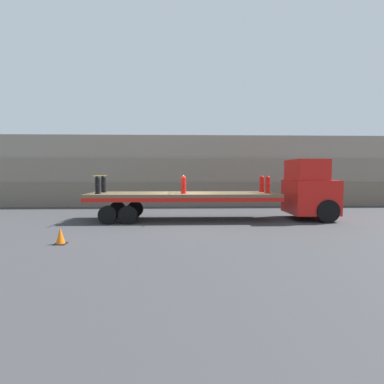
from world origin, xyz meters
TOP-DOWN VIEW (x-y plane):
  - ground_plane at (0.00, 0.00)m, footprint 120.00×120.00m
  - rock_cliff at (0.00, 7.52)m, footprint 60.00×3.30m
  - truck_cab at (6.62, 0.00)m, footprint 2.22×2.60m
  - flatbed_trailer at (-0.58, 0.00)m, footprint 9.59×2.58m
  - fire_hydrant_black_near_0 at (-4.20, -0.54)m, footprint 0.30×0.45m
  - fire_hydrant_black_far_0 at (-4.20, 0.54)m, footprint 0.30×0.45m
  - fire_hydrant_red_near_1 at (0.00, -0.54)m, footprint 0.30×0.45m
  - fire_hydrant_red_far_1 at (0.00, 0.54)m, footprint 0.30×0.45m
  - fire_hydrant_red_near_2 at (4.20, -0.54)m, footprint 0.30×0.45m
  - fire_hydrant_red_far_2 at (4.20, 0.54)m, footprint 0.30×0.45m
  - cargo_strap_rear at (-4.20, 0.00)m, footprint 0.05×2.67m
  - cargo_strap_middle at (0.00, 0.00)m, footprint 0.05×2.67m
  - traffic_cone at (-4.23, -5.08)m, footprint 0.39×0.39m

SIDE VIEW (x-z plane):
  - ground_plane at x=0.00m, z-range 0.00..0.00m
  - traffic_cone at x=-4.23m, z-range -0.01..0.57m
  - flatbed_trailer at x=-0.58m, z-range 0.44..1.83m
  - truck_cab at x=6.62m, z-range -0.03..3.06m
  - fire_hydrant_black_near_0 at x=-4.20m, z-range 1.38..2.26m
  - fire_hydrant_black_far_0 at x=-4.20m, z-range 1.38..2.26m
  - fire_hydrant_red_near_1 at x=0.00m, z-range 1.38..2.26m
  - fire_hydrant_red_far_1 at x=0.00m, z-range 1.38..2.26m
  - fire_hydrant_red_near_2 at x=4.20m, z-range 1.38..2.26m
  - fire_hydrant_red_far_2 at x=4.20m, z-range 1.38..2.26m
  - cargo_strap_rear at x=-4.20m, z-range 2.27..2.28m
  - cargo_strap_middle at x=0.00m, z-range 2.27..2.28m
  - rock_cliff at x=0.00m, z-range 0.00..5.09m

